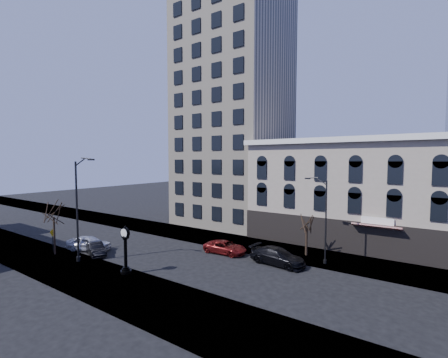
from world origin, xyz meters
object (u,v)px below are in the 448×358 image
Objects in this scene: street_lamp_near at (82,182)px; warning_sign at (53,236)px; car_near_b at (96,249)px; car_near_a at (89,243)px; street_clock at (126,252)px.

street_lamp_near is 4.21× the size of warning_sign.
car_near_b is (4.55, 2.12, -1.15)m from warning_sign.
street_lamp_near is 2.18× the size of car_near_a.
car_near_b is (-7.19, 1.75, -1.36)m from street_clock.
warning_sign is (-11.75, -0.37, -0.21)m from street_clock.
warning_sign is at bearing 165.71° from street_lamp_near.
street_lamp_near is 2.57× the size of car_near_b.
car_near_b is at bearing -127.97° from car_near_a.
car_near_a is (2.51, 2.62, -1.00)m from warning_sign.
street_clock is at bearing -82.28° from car_near_b.
street_clock is 7.53m from car_near_b.
street_lamp_near is 8.36m from car_near_a.
car_near_a is at bearing 97.73° from car_near_b.
warning_sign is 3.76m from car_near_a.
car_near_b is at bearing 13.25° from warning_sign.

